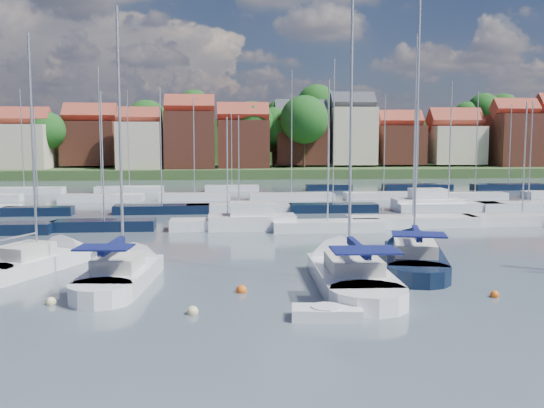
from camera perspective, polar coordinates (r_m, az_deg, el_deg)
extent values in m
plane|color=#404B56|center=(69.25, 1.56, 0.06)|extent=(260.00, 260.00, 0.00)
cube|color=white|center=(31.46, -14.00, -6.89)|extent=(3.61, 7.20, 1.20)
cone|color=white|center=(35.56, -12.19, -5.36)|extent=(3.23, 3.66, 2.89)
cylinder|color=white|center=(28.22, -15.84, -8.43)|extent=(3.18, 3.18, 1.20)
cube|color=beige|center=(30.81, -14.28, -5.36)|extent=(2.32, 3.09, 0.70)
cylinder|color=#B2B2B7|center=(31.15, -14.10, 6.00)|extent=(0.14, 0.14, 12.83)
cylinder|color=#B2B2B7|center=(29.74, -14.81, -4.12)|extent=(0.51, 3.84, 0.10)
cube|color=#0E1449|center=(29.72, -14.82, -3.83)|extent=(0.69, 3.67, 0.35)
cube|color=#0E1449|center=(28.51, -15.51, -3.96)|extent=(2.63, 1.99, 0.08)
cube|color=white|center=(30.64, 7.44, -7.11)|extent=(3.74, 8.42, 1.20)
cone|color=white|center=(35.64, 5.90, -5.23)|extent=(3.60, 4.16, 3.46)
cylinder|color=white|center=(26.69, 9.09, -9.11)|extent=(3.58, 3.58, 1.20)
cube|color=beige|center=(29.88, 7.66, -5.58)|extent=(2.54, 3.54, 0.70)
cylinder|color=#B2B2B7|center=(30.45, 7.45, 8.54)|extent=(0.14, 0.14, 15.39)
cylinder|color=#B2B2B7|center=(28.61, 8.12, -4.37)|extent=(0.26, 4.62, 0.10)
cube|color=#0E1449|center=(28.58, 8.13, -4.08)|extent=(0.45, 4.39, 0.35)
cube|color=#0E1449|center=(27.11, 8.75, -4.31)|extent=(3.01, 2.18, 0.08)
cube|color=black|center=(35.44, 13.23, -5.42)|extent=(5.03, 8.22, 1.20)
cone|color=black|center=(40.14, 12.80, -4.08)|extent=(4.03, 4.41, 3.19)
cylinder|color=black|center=(31.70, 13.67, -6.78)|extent=(3.90, 3.90, 1.20)
cube|color=beige|center=(34.75, 13.32, -4.06)|extent=(2.97, 3.65, 0.70)
cylinder|color=#B2B2B7|center=(35.30, 13.48, 7.36)|extent=(0.14, 0.14, 14.52)
cylinder|color=#B2B2B7|center=(33.56, 13.48, -2.94)|extent=(1.17, 4.15, 0.10)
cube|color=#0E1449|center=(33.54, 13.48, -2.69)|extent=(1.31, 3.99, 0.35)
cube|color=#0E1449|center=(32.15, 13.66, -2.80)|extent=(3.11, 2.54, 0.08)
cube|color=white|center=(36.15, -21.67, -5.47)|extent=(5.32, 7.31, 1.20)
cone|color=white|center=(39.38, -17.67, -4.41)|extent=(3.91, 4.14, 2.81)
cube|color=beige|center=(35.64, -22.22, -4.10)|extent=(2.94, 3.37, 0.70)
cylinder|color=#B2B2B7|center=(35.84, -21.60, 5.18)|extent=(0.14, 0.14, 12.14)
cylinder|color=#B2B2B7|center=(34.81, -23.29, -2.95)|extent=(1.62, 3.47, 0.10)
cube|color=white|center=(24.93, 5.19, -10.26)|extent=(2.96, 1.65, 0.55)
cylinder|color=white|center=(24.89, 5.19, -9.92)|extent=(1.31, 1.31, 0.35)
sphere|color=beige|center=(28.67, -20.10, -8.86)|extent=(0.45, 0.45, 0.45)
sphere|color=beige|center=(25.74, -7.49, -10.23)|extent=(0.49, 0.49, 0.49)
sphere|color=#D85914|center=(29.04, -2.89, -8.30)|extent=(0.52, 0.52, 0.52)
sphere|color=#D85914|center=(29.98, 20.21, -8.22)|extent=(0.41, 0.41, 0.41)
sphere|color=beige|center=(37.23, 11.58, -5.23)|extent=(0.41, 0.41, 0.41)
cube|color=black|center=(50.26, -15.50, -2.02)|extent=(8.01, 2.24, 1.00)
cylinder|color=#B2B2B7|center=(49.81, -15.68, 4.35)|extent=(0.12, 0.12, 10.16)
cube|color=white|center=(49.10, -4.20, -2.00)|extent=(9.22, 2.58, 1.00)
cylinder|color=#B2B2B7|center=(48.67, -4.24, 3.36)|extent=(0.12, 0.12, 8.18)
cube|color=white|center=(48.29, 5.25, -2.14)|extent=(8.78, 2.46, 1.00)
cylinder|color=#B2B2B7|center=(47.82, 5.32, 5.03)|extent=(0.12, 0.12, 11.06)
cube|color=white|center=(52.14, 13.09, -1.67)|extent=(10.79, 3.02, 1.00)
cylinder|color=#B2B2B7|center=(51.71, 13.30, 7.08)|extent=(0.12, 0.12, 14.87)
cube|color=white|center=(56.26, 22.46, -1.42)|extent=(10.13, 2.84, 1.00)
cylinder|color=#B2B2B7|center=(55.87, 22.67, 3.98)|extent=(0.12, 0.12, 9.59)
cube|color=white|center=(48.95, -1.90, -1.83)|extent=(7.00, 2.60, 1.40)
cube|color=white|center=(48.81, -1.91, -0.55)|extent=(3.50, 2.20, 1.30)
cube|color=black|center=(62.24, -21.15, -0.69)|extent=(6.54, 1.83, 1.00)
cylinder|color=#B2B2B7|center=(61.88, -21.33, 4.08)|extent=(0.12, 0.12, 9.37)
cube|color=black|center=(60.70, -10.31, -0.55)|extent=(9.30, 2.60, 1.00)
cylinder|color=#B2B2B7|center=(60.31, -10.42, 5.35)|extent=(0.12, 0.12, 11.48)
cube|color=white|center=(60.85, -3.12, -0.44)|extent=(10.40, 2.91, 1.00)
cylinder|color=#B2B2B7|center=(60.49, -3.15, 4.16)|extent=(0.12, 0.12, 8.77)
cube|color=black|center=(61.17, 5.75, -0.43)|extent=(8.80, 2.46, 1.00)
cylinder|color=#B2B2B7|center=(60.80, 5.83, 6.77)|extent=(0.12, 0.12, 14.33)
cube|color=white|center=(64.37, 16.25, -0.32)|extent=(10.73, 3.00, 1.00)
cylinder|color=#B2B2B7|center=(64.01, 16.42, 5.54)|extent=(0.12, 0.12, 12.14)
cube|color=white|center=(67.71, 22.97, -0.25)|extent=(10.48, 2.93, 1.00)
cylinder|color=#B2B2B7|center=(67.38, 23.16, 4.52)|extent=(0.12, 0.12, 10.28)
cube|color=white|center=(64.46, 14.38, -0.12)|extent=(7.00, 2.60, 1.40)
cube|color=white|center=(64.35, 14.41, 0.85)|extent=(3.50, 2.20, 1.30)
cube|color=white|center=(74.23, -15.72, 0.51)|extent=(9.71, 2.72, 1.00)
cylinder|color=#B2B2B7|center=(73.92, -15.90, 6.65)|extent=(0.12, 0.12, 14.88)
cube|color=white|center=(73.30, -7.29, 0.62)|extent=(8.49, 2.38, 1.00)
cylinder|color=#B2B2B7|center=(72.98, -7.36, 5.43)|extent=(0.12, 0.12, 11.31)
cube|color=white|center=(73.05, 1.84, 0.64)|extent=(10.16, 2.85, 1.00)
cylinder|color=#B2B2B7|center=(72.73, 1.86, 6.77)|extent=(0.12, 0.12, 14.59)
cube|color=white|center=(75.38, 10.45, 0.71)|extent=(9.53, 2.67, 1.00)
cylinder|color=#B2B2B7|center=(75.07, 10.54, 5.63)|extent=(0.12, 0.12, 11.91)
cube|color=white|center=(77.76, 18.55, 0.66)|extent=(7.62, 2.13, 1.00)
cylinder|color=#B2B2B7|center=(77.46, 18.71, 5.50)|extent=(0.12, 0.12, 12.13)
cube|color=white|center=(88.32, -22.29, 1.13)|extent=(10.37, 2.90, 1.00)
cylinder|color=#B2B2B7|center=(88.06, -22.47, 5.74)|extent=(0.12, 0.12, 13.20)
cube|color=white|center=(86.12, -13.26, 1.30)|extent=(9.24, 2.59, 1.00)
cylinder|color=#B2B2B7|center=(85.85, -13.38, 6.02)|extent=(0.12, 0.12, 13.17)
cube|color=white|center=(86.01, -3.80, 1.44)|extent=(7.57, 2.12, 1.00)
cylinder|color=#B2B2B7|center=(85.75, -3.83, 5.19)|extent=(0.12, 0.12, 10.24)
cube|color=black|center=(87.61, 5.37, 1.51)|extent=(6.58, 1.84, 1.00)
cylinder|color=#B2B2B7|center=(87.37, 5.40, 4.46)|extent=(0.12, 0.12, 8.01)
cube|color=black|center=(90.82, 13.51, 1.53)|extent=(9.92, 2.78, 1.00)
cylinder|color=#B2B2B7|center=(90.57, 13.60, 5.29)|extent=(0.12, 0.12, 10.92)
cube|color=black|center=(94.98, 21.36, 1.47)|extent=(10.55, 2.95, 1.00)
cylinder|color=#B2B2B7|center=(94.74, 21.51, 5.25)|extent=(0.12, 0.12, 11.51)
cube|color=#324A25|center=(145.80, -1.94, 3.30)|extent=(200.00, 70.00, 3.00)
cube|color=#324A25|center=(170.62, -2.41, 5.27)|extent=(200.00, 60.00, 14.00)
cube|color=beige|center=(126.11, -22.16, 4.98)|extent=(9.35, 10.04, 8.56)
cube|color=brown|center=(126.17, -22.26, 7.44)|extent=(9.54, 4.63, 4.63)
cube|color=brown|center=(128.79, -16.66, 5.49)|extent=(10.37, 9.97, 8.73)
cube|color=brown|center=(128.88, -16.73, 7.99)|extent=(10.57, 5.13, 5.13)
cube|color=beige|center=(118.35, -12.30, 5.34)|extent=(8.09, 8.80, 8.96)
cube|color=brown|center=(118.42, -12.36, 7.99)|extent=(8.25, 4.00, 4.00)
cube|color=brown|center=(118.47, -7.72, 5.91)|extent=(9.36, 10.17, 10.97)
cube|color=brown|center=(118.65, -7.77, 9.11)|extent=(9.54, 4.63, 4.63)
cube|color=brown|center=(120.17, -2.74, 5.59)|extent=(9.90, 8.56, 9.42)
cube|color=brown|center=(120.27, -2.76, 8.41)|extent=(10.10, 4.90, 4.90)
cube|color=brown|center=(126.23, 2.71, 5.90)|extent=(10.59, 8.93, 9.49)
cube|color=#383A42|center=(126.36, 2.72, 8.64)|extent=(10.80, 5.24, 5.24)
cube|color=beige|center=(127.27, 7.53, 6.34)|extent=(9.01, 8.61, 11.65)
cube|color=#383A42|center=(127.50, 7.57, 9.45)|extent=(9.19, 4.46, 4.46)
cube|color=brown|center=(131.10, 11.89, 5.45)|extent=(9.10, 9.34, 8.00)
cube|color=brown|center=(131.16, 11.94, 7.69)|extent=(9.28, 4.50, 4.50)
cube|color=beige|center=(134.62, 16.76, 5.31)|extent=(10.86, 9.59, 7.88)
cube|color=brown|center=(134.68, 16.83, 7.56)|extent=(11.07, 5.37, 5.37)
cube|color=brown|center=(137.03, 21.80, 5.54)|extent=(9.18, 9.96, 10.97)
cube|color=brown|center=(137.19, 21.91, 8.30)|extent=(9.36, 4.54, 4.54)
cylinder|color=#382619|center=(157.83, 19.25, 6.16)|extent=(0.50, 0.50, 4.47)
sphere|color=#20581B|center=(158.00, 19.33, 8.36)|extent=(8.18, 8.18, 8.18)
cylinder|color=#382619|center=(124.92, 0.17, 4.47)|extent=(0.50, 0.50, 4.46)
sphere|color=#20581B|center=(124.90, 0.17, 7.25)|extent=(8.15, 8.15, 8.15)
cylinder|color=#382619|center=(143.98, 4.22, 6.55)|extent=(0.50, 0.50, 5.15)
sphere|color=#20581B|center=(144.22, 4.24, 9.33)|extent=(9.41, 9.41, 9.41)
cylinder|color=#382619|center=(144.84, -7.33, 6.55)|extent=(0.50, 0.50, 4.56)
sphere|color=#20581B|center=(145.04, -7.37, 9.00)|extent=(8.34, 8.34, 8.34)
cylinder|color=#382619|center=(134.56, -11.63, 4.61)|extent=(0.50, 0.50, 5.15)
sphere|color=#20581B|center=(134.59, -11.69, 7.59)|extent=(9.42, 9.42, 9.42)
cylinder|color=#382619|center=(139.16, -17.91, 5.55)|extent=(0.50, 0.50, 3.42)
sphere|color=#20581B|center=(139.22, -17.98, 7.46)|extent=(6.26, 6.26, 6.26)
cylinder|color=#382619|center=(134.94, 4.20, 4.42)|extent=(0.50, 0.50, 3.77)
sphere|color=#20581B|center=(134.89, 4.22, 6.60)|extent=(6.89, 6.89, 6.89)
cylinder|color=#382619|center=(120.60, 3.04, 4.59)|extent=(0.50, 0.50, 5.21)
sphere|color=#20581B|center=(120.64, 3.06, 7.95)|extent=(9.53, 9.53, 9.53)
cylinder|color=#382619|center=(147.70, 23.23, 3.94)|extent=(0.50, 0.50, 2.97)
sphere|color=#20581B|center=(147.64, 23.29, 5.50)|extent=(5.44, 5.44, 5.44)
cylinder|color=#382619|center=(122.40, -1.89, 4.53)|extent=(0.50, 0.50, 4.84)
sphere|color=#20581B|center=(122.41, -1.90, 7.60)|extent=(8.85, 8.85, 8.85)
cylinder|color=#382619|center=(156.39, 17.84, 6.08)|extent=(0.50, 0.50, 3.72)
sphere|color=#20581B|center=(156.50, 17.90, 7.93)|extent=(6.80, 6.80, 6.80)
cylinder|color=#382619|center=(137.40, 21.81, 4.10)|extent=(0.50, 0.50, 4.05)
sphere|color=#20581B|center=(137.37, 21.90, 6.39)|extent=(7.40, 7.40, 7.40)
cylinder|color=#382619|center=(125.66, -20.35, 4.01)|extent=(0.50, 0.50, 4.00)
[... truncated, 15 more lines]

